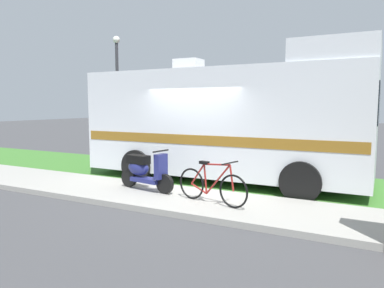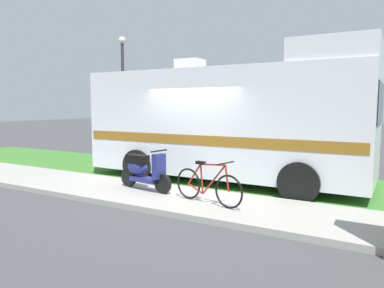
{
  "view_description": "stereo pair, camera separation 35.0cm",
  "coord_description": "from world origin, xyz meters",
  "px_view_note": "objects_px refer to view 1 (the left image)",
  "views": [
    {
      "loc": [
        4.09,
        -7.88,
        2.08
      ],
      "look_at": [
        -0.19,
        0.3,
        1.1
      ],
      "focal_mm": 34.13,
      "sensor_mm": 36.0,
      "label": 1
    },
    {
      "loc": [
        4.4,
        -7.71,
        2.08
      ],
      "look_at": [
        -0.19,
        0.3,
        1.1
      ],
      "focal_mm": 34.13,
      "sensor_mm": 36.0,
      "label": 2
    }
  ],
  "objects_px": {
    "bicycle": "(212,185)",
    "pickup_truck_near": "(248,134)",
    "scooter": "(144,170)",
    "motorhome_rv": "(229,121)",
    "street_lamp_post": "(117,86)"
  },
  "relations": [
    {
      "from": "bicycle",
      "to": "pickup_truck_near",
      "type": "relative_size",
      "value": 0.3
    },
    {
      "from": "pickup_truck_near",
      "to": "scooter",
      "type": "bearing_deg",
      "value": -90.74
    },
    {
      "from": "scooter",
      "to": "bicycle",
      "type": "bearing_deg",
      "value": -10.76
    },
    {
      "from": "motorhome_rv",
      "to": "scooter",
      "type": "xyz_separation_m",
      "value": [
        -1.2,
        -2.21,
        -1.08
      ]
    },
    {
      "from": "street_lamp_post",
      "to": "motorhome_rv",
      "type": "bearing_deg",
      "value": -22.8
    },
    {
      "from": "bicycle",
      "to": "motorhome_rv",
      "type": "bearing_deg",
      "value": 104.81
    },
    {
      "from": "motorhome_rv",
      "to": "street_lamp_post",
      "type": "height_order",
      "value": "street_lamp_post"
    },
    {
      "from": "pickup_truck_near",
      "to": "street_lamp_post",
      "type": "bearing_deg",
      "value": -151.57
    },
    {
      "from": "motorhome_rv",
      "to": "street_lamp_post",
      "type": "bearing_deg",
      "value": 157.2
    },
    {
      "from": "motorhome_rv",
      "to": "scooter",
      "type": "height_order",
      "value": "motorhome_rv"
    },
    {
      "from": "scooter",
      "to": "pickup_truck_near",
      "type": "xyz_separation_m",
      "value": [
        0.09,
        7.07,
        0.36
      ]
    },
    {
      "from": "scooter",
      "to": "pickup_truck_near",
      "type": "height_order",
      "value": "pickup_truck_near"
    },
    {
      "from": "bicycle",
      "to": "street_lamp_post",
      "type": "distance_m",
      "value": 8.39
    },
    {
      "from": "bicycle",
      "to": "pickup_truck_near",
      "type": "distance_m",
      "value": 7.65
    },
    {
      "from": "pickup_truck_near",
      "to": "street_lamp_post",
      "type": "height_order",
      "value": "street_lamp_post"
    }
  ]
}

